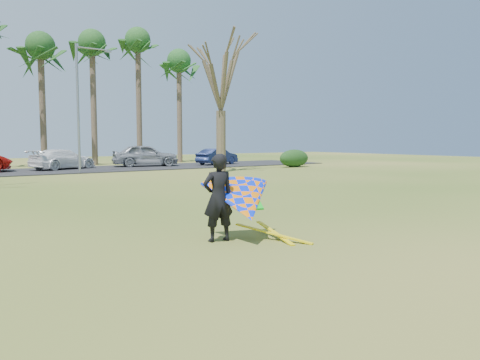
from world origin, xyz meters
TOP-DOWN VIEW (x-y plane):
  - ground at (0.00, 0.00)m, footprint 100.00×100.00m
  - parking_strip at (0.00, 25.00)m, footprint 46.00×7.00m
  - palm_6 at (2.00, 31.00)m, footprint 4.84×4.84m
  - palm_7 at (6.00, 31.00)m, footprint 4.84×4.84m
  - palm_8 at (10.00, 31.00)m, footprint 4.84×4.84m
  - palm_9 at (14.00, 31.00)m, footprint 4.84×4.84m
  - bare_tree_right at (10.00, 18.00)m, footprint 6.27×6.27m
  - streetlight at (2.16, 22.00)m, footprint 2.28×0.18m
  - hedge_near at (17.43, 19.05)m, footprint 2.72×1.23m
  - hedge_far at (19.21, 20.95)m, footprint 2.20×1.03m
  - car_3 at (2.06, 25.98)m, footprint 5.13×3.68m
  - car_4 at (8.23, 25.92)m, footprint 5.34×3.18m
  - car_5 at (14.12, 24.81)m, footprint 4.21×2.55m
  - kite_flyer at (-1.28, 0.25)m, footprint 2.13×2.39m

SIDE VIEW (x-z plane):
  - ground at x=0.00m, z-range 0.00..0.00m
  - parking_strip at x=0.00m, z-range 0.00..0.06m
  - hedge_far at x=19.21m, z-range 0.00..1.22m
  - hedge_near at x=17.43m, z-range 0.00..1.36m
  - car_5 at x=14.12m, z-range 0.06..1.37m
  - car_3 at x=2.06m, z-range 0.06..1.44m
  - kite_flyer at x=-1.28m, z-range -0.15..1.87m
  - car_4 at x=8.23m, z-range 0.06..1.76m
  - streetlight at x=2.16m, z-range 0.46..8.46m
  - bare_tree_right at x=10.00m, z-range 1.96..11.17m
  - palm_6 at x=2.00m, z-range 3.75..14.59m
  - palm_9 at x=14.00m, z-range 3.75..14.59m
  - palm_7 at x=6.00m, z-range 4.08..15.62m
  - palm_8 at x=10.00m, z-range 4.40..16.64m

